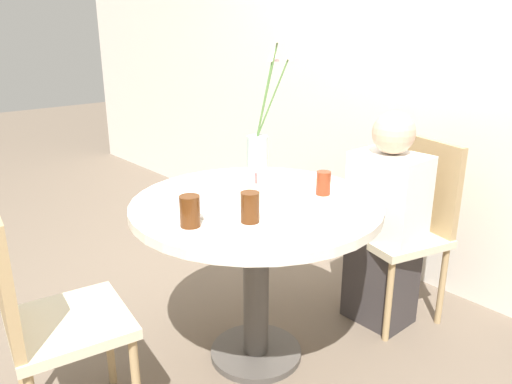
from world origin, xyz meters
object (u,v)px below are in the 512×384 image
Objects in this scene: drink_glass_0 at (323,183)px; drink_glass_1 at (190,211)px; drink_glass_2 at (250,207)px; side_plate at (206,209)px; person_woman at (385,228)px; birthday_cake at (257,193)px; chair_far_back at (43,310)px; flower_vase at (261,137)px; chair_right_flank at (410,220)px.

drink_glass_1 is (-0.08, -0.63, 0.01)m from drink_glass_0.
drink_glass_2 is (0.03, -0.44, 0.01)m from drink_glass_0.
drink_glass_0 is (0.18, 0.49, 0.05)m from side_plate.
side_plate is 0.19× the size of person_woman.
birthday_cake is 0.23m from drink_glass_2.
drink_glass_0 is 0.09× the size of person_woman.
drink_glass_1 and drink_glass_2 have the same top height.
side_plate is 0.53m from drink_glass_0.
drink_glass_0 is 0.51m from person_woman.
birthday_cake is 0.30m from drink_glass_0.
chair_far_back is 9.00× the size of drink_glass_0.
drink_glass_1 is at bearing -62.83° from flower_vase.
flower_vase is (-0.51, -0.56, 0.42)m from chair_right_flank.
person_woman reaches higher than chair_right_flank.
birthday_cake is 0.32× the size of flower_vase.
side_plate is at bearing -105.08° from person_woman.
chair_far_back reaches higher than birthday_cake.
drink_glass_1 reaches higher than side_plate.
chair_far_back is 4.39× the size of side_plate.
flower_vase reaches higher than chair_far_back.
person_woman reaches higher than birthday_cake.
flower_vase is (-0.29, 0.28, 0.15)m from birthday_cake.
drink_glass_1 is (0.10, -0.14, 0.05)m from side_plate.
chair_right_flank is 4.39× the size of side_plate.
flower_vase is at bearing -117.26° from chair_right_flank.
person_woman is (0.14, 1.04, -0.31)m from drink_glass_1.
birthday_cake is at bearing -89.81° from chair_right_flank.
flower_vase is at bearing 179.37° from drink_glass_0.
chair_right_flank is 0.85× the size of person_woman.
birthday_cake is at bearing 74.97° from side_plate.
chair_right_flank is at bearing 85.94° from drink_glass_2.
chair_far_back is at bearing -103.15° from drink_glass_0.
person_woman is at bearing -92.77° from chair_far_back.
drink_glass_0 is 0.89× the size of drink_glass_2.
drink_glass_1 is 0.11× the size of person_woman.
chair_right_flank is 1.12m from side_plate.
side_plate is 1.82× the size of drink_glass_1.
side_plate is 0.97m from person_woman.
drink_glass_0 is at bearing -85.08° from chair_right_flank.
birthday_cake is at bearing 96.65° from drink_glass_1.
person_woman reaches higher than drink_glass_0.
flower_vase is 0.73m from drink_glass_1.
birthday_cake is at bearing -105.09° from person_woman.
drink_glass_2 is at bearing -45.54° from flower_vase.
side_plate is 2.05× the size of drink_glass_0.
chair_right_flank reaches higher than drink_glass_0.
chair_right_flank is 9.00× the size of drink_glass_0.
flower_vase is 6.51× the size of drink_glass_0.
side_plate is at bearing -166.91° from drink_glass_2.
drink_glass_2 is at bearing -78.74° from chair_right_flank.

